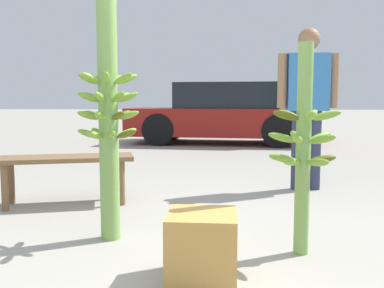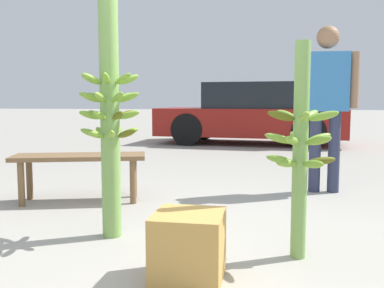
{
  "view_description": "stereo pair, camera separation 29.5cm",
  "coord_description": "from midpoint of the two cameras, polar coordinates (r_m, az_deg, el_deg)",
  "views": [
    {
      "loc": [
        0.11,
        -2.44,
        0.97
      ],
      "look_at": [
        -0.13,
        0.49,
        0.66
      ],
      "focal_mm": 40.0,
      "sensor_mm": 36.0,
      "label": 1
    },
    {
      "loc": [
        0.4,
        -2.4,
        0.97
      ],
      "look_at": [
        -0.13,
        0.49,
        0.66
      ],
      "focal_mm": 40.0,
      "sensor_mm": 36.0,
      "label": 2
    }
  ],
  "objects": [
    {
      "name": "parked_car",
      "position": [
        9.53,
        3.23,
        3.99
      ],
      "size": [
        4.12,
        1.99,
        1.33
      ],
      "rotation": [
        0.0,
        0.0,
        1.49
      ],
      "color": "maroon",
      "rests_on": "ground_plane"
    },
    {
      "name": "banana_stalk_left",
      "position": [
        2.99,
        -13.89,
        3.63
      ],
      "size": [
        0.43,
        0.43,
        1.68
      ],
      "color": "#7AA851",
      "rests_on": "ground_plane"
    },
    {
      "name": "banana_stalk_center",
      "position": [
        2.68,
        11.62,
        -0.27
      ],
      "size": [
        0.44,
        0.44,
        1.31
      ],
      "color": "#7AA851",
      "rests_on": "ground_plane"
    },
    {
      "name": "produce_crate",
      "position": [
        2.35,
        -2.35,
        -13.56
      ],
      "size": [
        0.37,
        0.37,
        0.37
      ],
      "color": "#C69347",
      "rests_on": "ground_plane"
    },
    {
      "name": "market_bench",
      "position": [
        4.15,
        -18.5,
        -2.57
      ],
      "size": [
        1.29,
        0.72,
        0.45
      ],
      "rotation": [
        0.0,
        0.0,
        0.29
      ],
      "color": "brown",
      "rests_on": "ground_plane"
    },
    {
      "name": "vendor_person",
      "position": [
        4.68,
        13.43,
        6.49
      ],
      "size": [
        0.64,
        0.23,
        1.72
      ],
      "rotation": [
        0.0,
        0.0,
        0.03
      ],
      "color": "#2D334C",
      "rests_on": "ground_plane"
    },
    {
      "name": "ground_plane",
      "position": [
        2.62,
        -1.34,
        -15.78
      ],
      "size": [
        80.0,
        80.0,
        0.0
      ],
      "primitive_type": "plane",
      "color": "#9E998E"
    }
  ]
}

